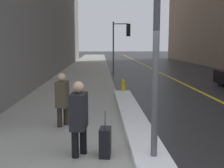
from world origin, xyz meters
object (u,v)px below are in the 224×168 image
fire_hydrant (123,87)px  rolling_suitcase (105,142)px  traffic_light_near (122,37)px  pedestrian_with_shoulder_bag (62,97)px  lamp_post (156,31)px  pedestrian_in_glasses (79,115)px

fire_hydrant → rolling_suitcase: bearing=-97.6°
traffic_light_near → pedestrian_with_shoulder_bag: (-2.67, -13.23, -1.97)m
traffic_light_near → fire_hydrant: traffic_light_near is taller
lamp_post → pedestrian_with_shoulder_bag: 3.71m
pedestrian_with_shoulder_bag → rolling_suitcase: bearing=34.8°
pedestrian_in_glasses → rolling_suitcase: pedestrian_in_glasses is taller
lamp_post → pedestrian_in_glasses: size_ratio=2.66×
pedestrian_with_shoulder_bag → traffic_light_near: bearing=176.0°
fire_hydrant → traffic_light_near: bearing=85.9°
pedestrian_with_shoulder_bag → fire_hydrant: 5.21m
fire_hydrant → pedestrian_with_shoulder_bag: bearing=-113.4°
lamp_post → traffic_light_near: lamp_post is taller
lamp_post → pedestrian_with_shoulder_bag: (-2.04, 2.60, -1.68)m
pedestrian_in_glasses → lamp_post: bearing=79.0°
pedestrian_in_glasses → fire_hydrant: pedestrian_in_glasses is taller
rolling_suitcase → fire_hydrant: (0.92, 6.95, 0.04)m
pedestrian_in_glasses → rolling_suitcase: bearing=90.6°
traffic_light_near → pedestrian_with_shoulder_bag: traffic_light_near is taller
pedestrian_with_shoulder_bag → fire_hydrant: bearing=164.0°
lamp_post → pedestrian_with_shoulder_bag: size_ratio=2.75×
rolling_suitcase → fire_hydrant: bearing=179.9°
rolling_suitcase → pedestrian_with_shoulder_bag: bearing=-145.2°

